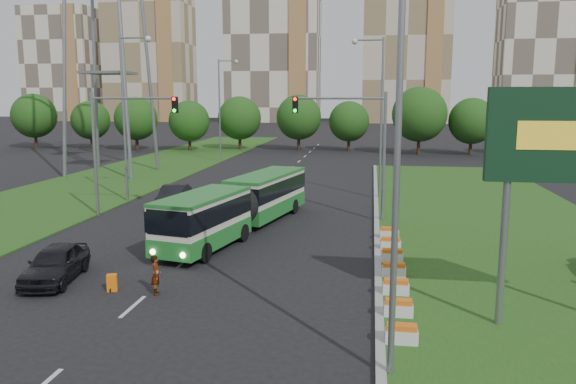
% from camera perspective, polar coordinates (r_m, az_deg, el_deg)
% --- Properties ---
extents(ground, '(360.00, 360.00, 0.00)m').
position_cam_1_polar(ground, '(26.51, -4.18, -7.24)').
color(ground, black).
rests_on(ground, ground).
extents(grass_median, '(14.00, 60.00, 0.15)m').
position_cam_1_polar(grass_median, '(34.41, 20.68, -3.77)').
color(grass_median, '#1F4F16').
rests_on(grass_median, ground).
extents(median_kerb, '(0.30, 60.00, 0.18)m').
position_cam_1_polar(median_kerb, '(33.61, 9.01, -3.54)').
color(median_kerb, gray).
rests_on(median_kerb, ground).
extents(left_verge, '(12.00, 110.00, 0.10)m').
position_cam_1_polar(left_verge, '(55.60, -16.75, 1.34)').
color(left_verge, '#1F4F16').
rests_on(left_verge, ground).
extents(lane_markings, '(0.20, 100.00, 0.01)m').
position_cam_1_polar(lane_markings, '(46.21, -2.39, 0.06)').
color(lane_markings, beige).
rests_on(lane_markings, ground).
extents(flower_planters, '(1.10, 13.70, 0.60)m').
position_cam_1_polar(flower_planters, '(24.46, 10.71, -7.75)').
color(flower_planters, silver).
rests_on(flower_planters, grass_median).
extents(traffic_mast_median, '(5.76, 0.32, 8.00)m').
position_cam_1_polar(traffic_mast_median, '(34.83, 7.11, 5.72)').
color(traffic_mast_median, gray).
rests_on(traffic_mast_median, ground).
extents(traffic_mast_left, '(5.76, 0.32, 8.00)m').
position_cam_1_polar(traffic_mast_left, '(37.42, -16.94, 5.65)').
color(traffic_mast_left, gray).
rests_on(traffic_mast_left, ground).
extents(street_lamps, '(36.00, 60.00, 12.00)m').
position_cam_1_polar(street_lamps, '(35.84, -5.49, 6.90)').
color(street_lamps, gray).
rests_on(street_lamps, ground).
extents(tree_line, '(120.00, 8.00, 9.00)m').
position_cam_1_polar(tree_line, '(79.92, 11.72, 7.16)').
color(tree_line, '#1B4712').
rests_on(tree_line, ground).
extents(apartment_tower_west, '(26.00, 15.00, 48.00)m').
position_cam_1_polar(apartment_tower_west, '(189.18, -13.89, 14.32)').
color(apartment_tower_west, beige).
rests_on(apartment_tower_west, ground).
extents(apartment_tower_cwest, '(28.00, 15.00, 52.00)m').
position_cam_1_polar(apartment_tower_cwest, '(178.35, -1.48, 15.54)').
color(apartment_tower_cwest, beige).
rests_on(apartment_tower_cwest, ground).
extents(apartment_tower_ceast, '(25.00, 15.00, 50.00)m').
position_cam_1_polar(apartment_tower_ceast, '(175.84, 11.94, 15.10)').
color(apartment_tower_ceast, beige).
rests_on(apartment_tower_ceast, ground).
extents(apartment_tower_east, '(27.00, 15.00, 47.00)m').
position_cam_1_polar(apartment_tower_east, '(182.26, 24.95, 13.75)').
color(apartment_tower_east, beige).
rests_on(apartment_tower_east, ground).
extents(midrise_west, '(22.00, 14.00, 36.00)m').
position_cam_1_polar(midrise_west, '(201.91, -21.89, 11.90)').
color(midrise_west, beige).
rests_on(midrise_west, ground).
extents(articulated_bus, '(2.39, 15.34, 2.53)m').
position_cam_1_polar(articulated_bus, '(32.43, -5.02, -1.31)').
color(articulated_bus, beige).
rests_on(articulated_bus, ground).
extents(car_left_near, '(2.55, 4.72, 1.53)m').
position_cam_1_polar(car_left_near, '(25.76, -22.55, -6.71)').
color(car_left_near, black).
rests_on(car_left_near, ground).
extents(car_left_far, '(2.16, 4.85, 1.55)m').
position_cam_1_polar(car_left_far, '(40.25, -11.54, -0.45)').
color(car_left_far, black).
rests_on(car_left_far, ground).
extents(pedestrian, '(0.51, 0.66, 1.59)m').
position_cam_1_polar(pedestrian, '(22.84, -13.27, -8.20)').
color(pedestrian, gray).
rests_on(pedestrian, ground).
extents(shopping_trolley, '(0.39, 0.42, 0.68)m').
position_cam_1_polar(shopping_trolley, '(23.83, -17.45, -8.79)').
color(shopping_trolley, orange).
rests_on(shopping_trolley, ground).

